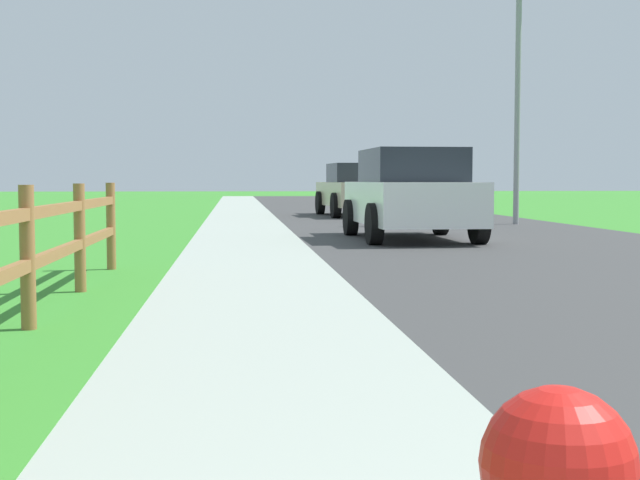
# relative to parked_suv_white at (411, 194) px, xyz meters

# --- Properties ---
(ground_plane) EXTENTS (120.00, 120.00, 0.00)m
(ground_plane) POSITION_rel_parked_suv_white_xyz_m (-2.02, 8.31, -0.84)
(ground_plane) COLOR #398B2D
(road_asphalt) EXTENTS (7.00, 66.00, 0.01)m
(road_asphalt) POSITION_rel_parked_suv_white_xyz_m (1.48, 10.31, -0.84)
(road_asphalt) COLOR #3C3C3C
(road_asphalt) RESTS_ON ground
(curb_concrete) EXTENTS (6.00, 66.00, 0.01)m
(curb_concrete) POSITION_rel_parked_suv_white_xyz_m (-5.02, 10.31, -0.84)
(curb_concrete) COLOR #A0AA9E
(curb_concrete) RESTS_ON ground
(grass_verge) EXTENTS (5.00, 66.00, 0.00)m
(grass_verge) POSITION_rel_parked_suv_white_xyz_m (-6.52, 10.31, -0.83)
(grass_verge) COLOR #398B2D
(grass_verge) RESTS_ON ground
(parked_suv_white) EXTENTS (2.12, 4.25, 1.66)m
(parked_suv_white) POSITION_rel_parked_suv_white_xyz_m (0.00, 0.00, 0.00)
(parked_suv_white) COLOR white
(parked_suv_white) RESTS_ON ground
(parked_car_beige) EXTENTS (2.34, 4.71, 1.59)m
(parked_car_beige) POSITION_rel_parked_suv_white_xyz_m (0.52, 10.64, -0.05)
(parked_car_beige) COLOR #C6B793
(parked_car_beige) RESTS_ON ground
(street_lamp) EXTENTS (1.17, 0.20, 6.24)m
(street_lamp) POSITION_rel_parked_suv_white_xyz_m (3.80, 5.28, 2.88)
(street_lamp) COLOR gray
(street_lamp) RESTS_ON ground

